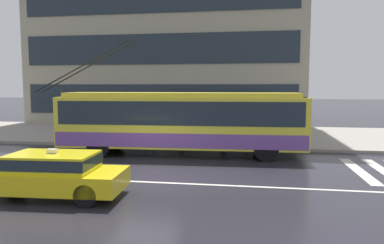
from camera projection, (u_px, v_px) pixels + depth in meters
The scene contains 12 objects.
ground_plane at pixel (143, 173), 13.30m from camera, with size 160.00×160.00×0.00m, color #23222A.
sidewalk_slab at pixel (190, 134), 23.48m from camera, with size 80.00×10.00×0.14m, color gray.
crosswalk_stripe_edge_near at pixel (358, 170), 13.69m from camera, with size 0.44×4.40×0.01m, color beige.
crosswalk_stripe_inner_a at pixel (384, 171), 13.55m from camera, with size 0.44×4.40×0.01m, color beige.
lane_centre_line at pixel (132, 181), 12.12m from camera, with size 72.00×0.14×0.01m, color silver.
trolleybus at pixel (181, 121), 16.74m from camera, with size 12.58×2.91×5.28m.
taxi_oncoming_near at pixel (50, 173), 10.36m from camera, with size 4.45×1.96×1.39m.
bus_shelter at pixel (186, 105), 20.58m from camera, with size 3.94×1.70×2.64m.
pedestrian_at_shelter at pixel (181, 112), 20.29m from camera, with size 1.17×1.17×1.97m.
pedestrian_approaching_curb at pixel (247, 127), 18.44m from camera, with size 0.50×0.50×1.65m.
pedestrian_walking_past at pixel (255, 111), 20.17m from camera, with size 1.20×1.20×2.04m.
pedestrian_waiting_by_pole at pixel (222, 116), 18.81m from camera, with size 1.29×1.29×1.92m.
Camera 1 is at (3.88, -12.59, 3.16)m, focal length 34.08 mm.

